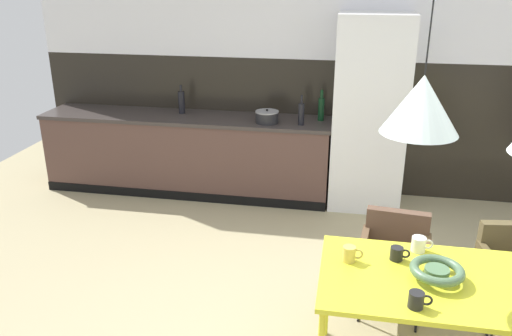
{
  "coord_description": "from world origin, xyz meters",
  "views": [
    {
      "loc": [
        0.16,
        -2.76,
        2.36
      ],
      "look_at": [
        -0.51,
        0.82,
        0.97
      ],
      "focal_mm": 36.04,
      "sensor_mm": 36.0,
      "label": 1
    }
  ],
  "objects": [
    {
      "name": "mug_tall_blue",
      "position": [
        0.5,
        0.03,
        0.79
      ],
      "size": [
        0.12,
        0.08,
        0.08
      ],
      "color": "black",
      "rests_on": "dining_table"
    },
    {
      "name": "fruit_bowl",
      "position": [
        0.7,
        -0.15,
        0.81
      ],
      "size": [
        0.3,
        0.3,
        0.09
      ],
      "color": "#4C704C",
      "rests_on": "dining_table"
    },
    {
      "name": "kitchen_counter",
      "position": [
        -1.62,
        2.49,
        0.44
      ],
      "size": [
        3.22,
        0.63,
        0.88
      ],
      "color": "#503730",
      "rests_on": "ground"
    },
    {
      "name": "armchair_by_stool",
      "position": [
        0.55,
        0.64,
        0.49
      ],
      "size": [
        0.53,
        0.52,
        0.73
      ],
      "rotation": [
        0.0,
        0.0,
        3.02
      ],
      "color": "brown",
      "rests_on": "ground"
    },
    {
      "name": "cooking_pot",
      "position": [
        -0.68,
        2.38,
        0.95
      ],
      "size": [
        0.24,
        0.24,
        0.15
      ],
      "color": "black",
      "rests_on": "kitchen_counter"
    },
    {
      "name": "bottle_oil_tall",
      "position": [
        -0.32,
        2.36,
        1.01
      ],
      "size": [
        0.06,
        0.06,
        0.32
      ],
      "color": "black",
      "rests_on": "kitchen_counter"
    },
    {
      "name": "refrigerator_column",
      "position": [
        0.37,
        2.49,
        1.0
      ],
      "size": [
        0.74,
        0.6,
        2.0
      ],
      "primitive_type": "cube",
      "color": "silver",
      "rests_on": "ground"
    },
    {
      "name": "mug_wide_latte",
      "position": [
        0.57,
        -0.44,
        0.79
      ],
      "size": [
        0.12,
        0.08,
        0.09
      ],
      "color": "black",
      "rests_on": "dining_table"
    },
    {
      "name": "pendant_lamp_over_table_near",
      "position": [
        0.51,
        -0.16,
        1.75
      ],
      "size": [
        0.39,
        0.39,
        1.33
      ],
      "color": "black"
    },
    {
      "name": "bottle_spice_small",
      "position": [
        -1.68,
        2.59,
        1.02
      ],
      "size": [
        0.07,
        0.07,
        0.32
      ],
      "color": "black",
      "rests_on": "kitchen_counter"
    },
    {
      "name": "bottle_vinegar_dark",
      "position": [
        -0.13,
        2.58,
        1.02
      ],
      "size": [
        0.07,
        0.07,
        0.33
      ],
      "color": "#0F3319",
      "rests_on": "kitchen_counter"
    },
    {
      "name": "mug_dark_espresso",
      "position": [
        0.22,
        -0.04,
        0.8
      ],
      "size": [
        0.12,
        0.08,
        0.1
      ],
      "color": "gold",
      "rests_on": "dining_table"
    },
    {
      "name": "dining_table",
      "position": [
        0.82,
        -0.15,
        0.7
      ],
      "size": [
        1.53,
        0.8,
        0.75
      ],
      "color": "yellow",
      "rests_on": "ground"
    },
    {
      "name": "mug_glass_clear",
      "position": [
        0.64,
        0.16,
        0.8
      ],
      "size": [
        0.13,
        0.09,
        0.09
      ],
      "color": "white",
      "rests_on": "dining_table"
    },
    {
      "name": "back_wall_splashback_dark",
      "position": [
        0.0,
        2.85,
        0.74
      ],
      "size": [
        6.72,
        0.12,
        1.49
      ],
      "primitive_type": "cube",
      "color": "black",
      "rests_on": "ground"
    }
  ]
}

